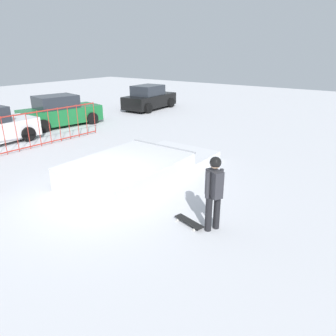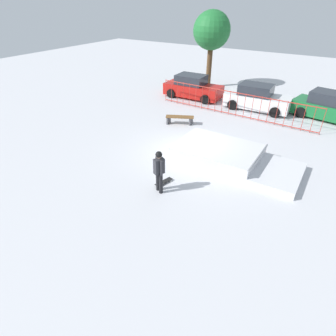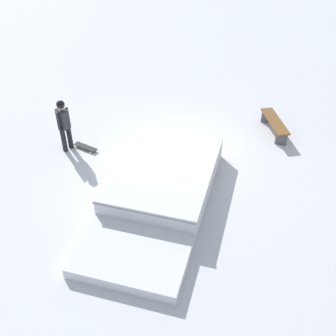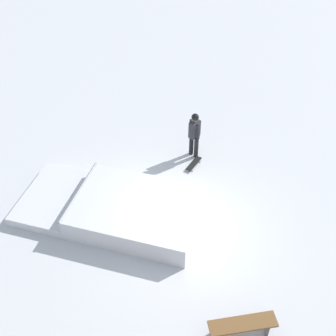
% 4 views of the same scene
% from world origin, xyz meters
% --- Properties ---
extents(ground_plane, '(60.00, 60.00, 0.00)m').
position_xyz_m(ground_plane, '(0.00, 0.00, 0.00)').
color(ground_plane, silver).
extents(skate_ramp, '(5.41, 2.62, 0.74)m').
position_xyz_m(skate_ramp, '(1.95, 0.05, 0.32)').
color(skate_ramp, silver).
rests_on(skate_ramp, ground).
extents(skater, '(0.40, 0.44, 1.73)m').
position_xyz_m(skater, '(0.58, -3.34, 1.01)').
color(skater, black).
rests_on(skater, ground).
extents(skateboard, '(0.41, 0.82, 0.09)m').
position_xyz_m(skateboard, '(0.43, -2.82, 0.08)').
color(skateboard, black).
rests_on(skateboard, ground).
extents(perimeter_fence, '(10.11, 0.50, 1.50)m').
position_xyz_m(perimeter_fence, '(-0.00, 5.71, 0.77)').
color(perimeter_fence, '#B22D23').
rests_on(perimeter_fence, ground).
extents(park_bench, '(1.62, 1.05, 0.48)m').
position_xyz_m(park_bench, '(-2.07, 2.77, 0.36)').
color(park_bench, brown).
rests_on(park_bench, ground).
extents(parked_car_red, '(4.14, 1.99, 1.60)m').
position_xyz_m(parked_car_red, '(-3.80, 7.59, 0.72)').
color(parked_car_red, red).
rests_on(parked_car_red, ground).
extents(parked_car_white, '(4.13, 1.99, 1.60)m').
position_xyz_m(parked_car_white, '(0.89, 7.60, 0.72)').
color(parked_car_white, white).
rests_on(parked_car_white, ground).
extents(parked_car_green, '(4.34, 2.50, 1.60)m').
position_xyz_m(parked_car_green, '(5.08, 8.21, 0.72)').
color(parked_car_green, '#196B33').
rests_on(parked_car_green, ground).
extents(distant_tree, '(2.78, 2.78, 5.58)m').
position_xyz_m(distant_tree, '(-4.06, 10.79, 4.13)').
color(distant_tree, brown).
rests_on(distant_tree, ground).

